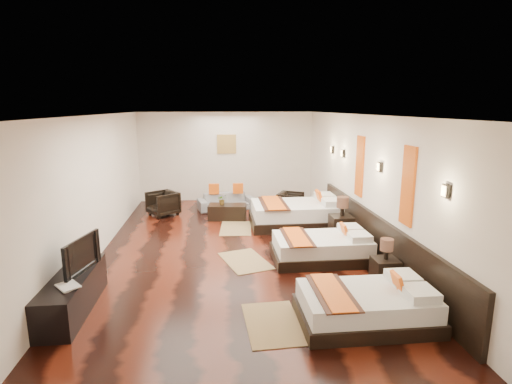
{
  "coord_description": "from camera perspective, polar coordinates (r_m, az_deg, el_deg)",
  "views": [
    {
      "loc": [
        -0.38,
        -7.96,
        2.96
      ],
      "look_at": [
        0.52,
        0.67,
        1.1
      ],
      "focal_mm": 28.03,
      "sensor_mm": 36.0,
      "label": 1
    }
  ],
  "objects": [
    {
      "name": "sofa",
      "position": [
        11.73,
        -4.28,
        -1.36
      ],
      "size": [
        1.72,
        0.99,
        0.47
      ],
      "primitive_type": "imported",
      "rotation": [
        0.0,
        0.0,
        0.23
      ],
      "color": "gray",
      "rests_on": "floor"
    },
    {
      "name": "orange_panel_a",
      "position": [
        6.93,
        20.87,
        0.81
      ],
      "size": [
        0.04,
        0.4,
        1.3
      ],
      "primitive_type": "cube",
      "color": "#D86014",
      "rests_on": "right_wall"
    },
    {
      "name": "sconce_far",
      "position": [
        9.92,
        12.29,
        5.39
      ],
      "size": [
        0.07,
        0.12,
        0.18
      ],
      "color": "black",
      "rests_on": "right_wall"
    },
    {
      "name": "ceiling",
      "position": [
        7.97,
        -3.26,
        10.93
      ],
      "size": [
        5.5,
        9.5,
        0.01
      ],
      "primitive_type": "cube",
      "color": "white",
      "rests_on": "floor"
    },
    {
      "name": "right_wall",
      "position": [
        8.69,
        15.28,
        1.33
      ],
      "size": [
        0.01,
        9.5,
        2.8
      ],
      "primitive_type": "cube",
      "color": "silver",
      "rests_on": "floor"
    },
    {
      "name": "orange_panel_b",
      "position": [
        8.92,
        14.58,
        3.58
      ],
      "size": [
        0.04,
        0.4,
        1.3
      ],
      "primitive_type": "cube",
      "color": "#D86014",
      "rests_on": "right_wall"
    },
    {
      "name": "gold_artwork",
      "position": [
        12.75,
        -4.23,
        6.84
      ],
      "size": [
        0.6,
        0.04,
        0.6
      ],
      "primitive_type": "cube",
      "color": "#AD873F",
      "rests_on": "back_wall"
    },
    {
      "name": "table_plant",
      "position": [
        10.69,
        -4.86,
        -1.08
      ],
      "size": [
        0.26,
        0.23,
        0.26
      ],
      "primitive_type": "imported",
      "rotation": [
        0.0,
        0.0,
        0.12
      ],
      "color": "#266120",
      "rests_on": "coffee_table"
    },
    {
      "name": "sconce_mid",
      "position": [
        7.88,
        17.23,
        3.45
      ],
      "size": [
        0.07,
        0.12,
        0.18
      ],
      "color": "black",
      "rests_on": "right_wall"
    },
    {
      "name": "jute_mat_mid",
      "position": [
        7.93,
        -1.55,
        -9.79
      ],
      "size": [
        1.07,
        1.37,
        0.01
      ],
      "primitive_type": "cube",
      "rotation": [
        0.0,
        0.0,
        0.3
      ],
      "color": "olive",
      "rests_on": "floor"
    },
    {
      "name": "left_wall",
      "position": [
        8.45,
        -22.1,
        0.56
      ],
      "size": [
        0.01,
        9.5,
        2.8
      ],
      "primitive_type": "cube",
      "color": "silver",
      "rests_on": "floor"
    },
    {
      "name": "back_wall",
      "position": [
        12.81,
        -4.2,
        5.07
      ],
      "size": [
        5.5,
        0.01,
        2.8
      ],
      "primitive_type": "cube",
      "color": "silver",
      "rests_on": "floor"
    },
    {
      "name": "bed_far",
      "position": [
        10.18,
        6.08,
        -3.08
      ],
      "size": [
        2.35,
        1.48,
        0.9
      ],
      "color": "black",
      "rests_on": "floor"
    },
    {
      "name": "nightstand_a",
      "position": [
        7.2,
        17.95,
        -10.34
      ],
      "size": [
        0.41,
        0.41,
        0.81
      ],
      "color": "black",
      "rests_on": "floor"
    },
    {
      "name": "sconce_lounge",
      "position": [
        10.77,
        10.8,
        5.97
      ],
      "size": [
        0.07,
        0.12,
        0.18
      ],
      "color": "black",
      "rests_on": "right_wall"
    },
    {
      "name": "bed_mid",
      "position": [
        8.03,
        9.49,
        -7.81
      ],
      "size": [
        1.9,
        1.19,
        0.72
      ],
      "color": "black",
      "rests_on": "floor"
    },
    {
      "name": "jute_mat_far",
      "position": [
        9.95,
        -2.89,
        -5.19
      ],
      "size": [
        0.85,
        1.26,
        0.01
      ],
      "primitive_type": "cube",
      "rotation": [
        0.0,
        0.0,
        -0.08
      ],
      "color": "olive",
      "rests_on": "floor"
    },
    {
      "name": "sconce_near",
      "position": [
        5.95,
        25.45,
        0.14
      ],
      "size": [
        0.07,
        0.12,
        0.18
      ],
      "color": "black",
      "rests_on": "right_wall"
    },
    {
      "name": "headboard_panel",
      "position": [
        8.19,
        16.65,
        -6.27
      ],
      "size": [
        0.08,
        6.6,
        0.9
      ],
      "primitive_type": "cube",
      "color": "black",
      "rests_on": "floor"
    },
    {
      "name": "figurine",
      "position": [
        7.16,
        -22.99,
        -7.21
      ],
      "size": [
        0.32,
        0.32,
        0.32
      ],
      "primitive_type": "imported",
      "rotation": [
        0.0,
        0.0,
        -0.03
      ],
      "color": "brown",
      "rests_on": "tv_console"
    },
    {
      "name": "armchair_left",
      "position": [
        11.34,
        -13.16,
        -1.61
      ],
      "size": [
        1.02,
        1.01,
        0.67
      ],
      "primitive_type": "imported",
      "rotation": [
        0.0,
        0.0,
        -0.94
      ],
      "color": "black",
      "rests_on": "floor"
    },
    {
      "name": "jute_mat_near",
      "position": [
        5.86,
        2.42,
        -18.19
      ],
      "size": [
        0.8,
        1.23,
        0.01
      ],
      "primitive_type": "cube",
      "rotation": [
        0.0,
        0.0,
        0.05
      ],
      "color": "olive",
      "rests_on": "floor"
    },
    {
      "name": "tv",
      "position": [
        6.55,
        -24.24,
        -8.14
      ],
      "size": [
        0.33,
        0.92,
        0.53
      ],
      "primitive_type": "imported",
      "rotation": [
        0.0,
        0.0,
        1.34
      ],
      "color": "black",
      "rests_on": "tv_console"
    },
    {
      "name": "floor",
      "position": [
        8.5,
        -3.03,
        -8.3
      ],
      "size": [
        5.5,
        9.5,
        0.01
      ],
      "primitive_type": "cube",
      "color": "black",
      "rests_on": "ground"
    },
    {
      "name": "armchair_right",
      "position": [
        11.3,
        4.95,
        -1.55
      ],
      "size": [
        0.88,
        0.88,
        0.6
      ],
      "primitive_type": "imported",
      "rotation": [
        0.0,
        0.0,
        1.1
      ],
      "color": "black",
      "rests_on": "floor"
    },
    {
      "name": "coffee_table",
      "position": [
        10.72,
        -4.1,
        -2.86
      ],
      "size": [
        1.06,
        0.63,
        0.4
      ],
      "primitive_type": "cube",
      "rotation": [
        0.0,
        0.0,
        -0.13
      ],
      "color": "black",
      "rests_on": "floor"
    },
    {
      "name": "bed_near",
      "position": [
        5.99,
        15.6,
        -15.36
      ],
      "size": [
        1.86,
        1.17,
        0.71
      ],
      "color": "black",
      "rests_on": "floor"
    },
    {
      "name": "book",
      "position": [
        6.1,
        -26.34,
        -12.33
      ],
      "size": [
        0.4,
        0.41,
        0.03
      ],
      "primitive_type": "imported",
      "rotation": [
        0.0,
        0.0,
        0.69
      ],
      "color": "black",
      "rests_on": "tv_console"
    },
    {
      "name": "nightstand_b",
      "position": [
        9.27,
        12.11,
        -4.56
      ],
      "size": [
        0.5,
        0.5,
        0.99
      ],
      "color": "black",
      "rests_on": "floor"
    },
    {
      "name": "tv_console",
      "position": [
        6.63,
        -24.67,
        -12.99
      ],
      "size": [
        0.5,
        1.8,
        0.55
      ],
      "primitive_type": "cube",
      "color": "black",
      "rests_on": "floor"
    }
  ]
}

